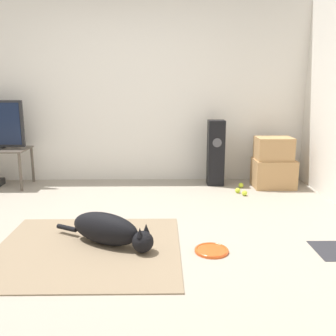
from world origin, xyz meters
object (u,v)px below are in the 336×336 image
tennis_ball_by_boxes (241,185)px  tennis_ball_loose_on_carpet (238,190)px  tennis_ball_near_speaker (245,193)px  cardboard_box_lower (273,173)px  cardboard_box_upper (274,148)px  frisbee (212,250)px  dog (109,230)px  floor_speaker (216,153)px

tennis_ball_by_boxes → tennis_ball_loose_on_carpet: same height
tennis_ball_near_speaker → tennis_ball_loose_on_carpet: 0.13m
tennis_ball_by_boxes → tennis_ball_loose_on_carpet: 0.27m
cardboard_box_lower → tennis_ball_loose_on_carpet: (-0.53, -0.28, -0.15)m
cardboard_box_upper → tennis_ball_by_boxes: size_ratio=6.96×
frisbee → tennis_ball_loose_on_carpet: size_ratio=4.22×
dog → floor_speaker: 2.33m
frisbee → tennis_ball_loose_on_carpet: (0.55, 1.70, 0.02)m
cardboard_box_lower → tennis_ball_by_boxes: size_ratio=8.01×
dog → tennis_ball_near_speaker: 2.06m
floor_speaker → tennis_ball_near_speaker: bearing=-62.1°
dog → tennis_ball_by_boxes: (1.49, 1.81, -0.11)m
cardboard_box_lower → tennis_ball_loose_on_carpet: 0.61m
dog → floor_speaker: bearing=59.6°
floor_speaker → tennis_ball_by_boxes: floor_speaker is taller
tennis_ball_by_boxes → tennis_ball_near_speaker: 0.37m
cardboard_box_lower → tennis_ball_near_speaker: (-0.46, -0.40, -0.15)m
dog → tennis_ball_near_speaker: dog is taller
frisbee → tennis_ball_loose_on_carpet: 1.78m
cardboard_box_upper → tennis_ball_near_speaker: cardboard_box_upper is taller
dog → tennis_ball_by_boxes: size_ratio=13.58×
cardboard_box_lower → tennis_ball_by_boxes: bearing=-176.1°
dog → frisbee: size_ratio=3.22×
tennis_ball_by_boxes → cardboard_box_lower: bearing=3.9°
frisbee → cardboard_box_lower: 2.26m
tennis_ball_by_boxes → dog: bearing=-129.4°
floor_speaker → tennis_ball_loose_on_carpet: bearing=-61.8°
cardboard_box_upper → floor_speaker: floor_speaker is taller
cardboard_box_upper → tennis_ball_loose_on_carpet: 0.76m
dog → frisbee: (0.85, -0.13, -0.13)m
tennis_ball_near_speaker → frisbee: bearing=-111.1°
dog → floor_speaker: (1.17, 1.99, 0.30)m
cardboard_box_lower → tennis_ball_loose_on_carpet: size_ratio=8.01×
tennis_ball_by_boxes → tennis_ball_loose_on_carpet: bearing=-110.3°
frisbee → tennis_ball_by_boxes: 2.05m
cardboard_box_lower → cardboard_box_upper: size_ratio=1.15×
dog → cardboard_box_upper: (1.91, 1.84, 0.38)m
floor_speaker → cardboard_box_lower: bearing=-11.3°
cardboard_box_upper → tennis_ball_loose_on_carpet: bearing=-151.4°
floor_speaker → tennis_ball_loose_on_carpet: size_ratio=13.30×
cardboard_box_upper → tennis_ball_by_boxes: 0.64m
dog → frisbee: dog is taller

